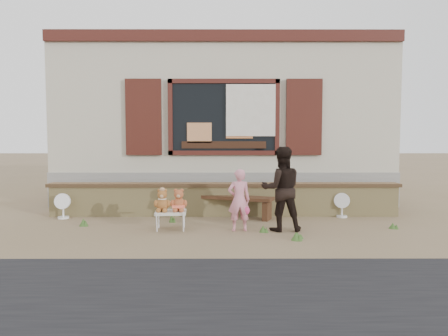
{
  "coord_description": "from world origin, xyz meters",
  "views": [
    {
      "loc": [
        -0.02,
        -7.05,
        1.54
      ],
      "look_at": [
        0.0,
        0.6,
        1.0
      ],
      "focal_mm": 32.0,
      "sensor_mm": 36.0,
      "label": 1
    }
  ],
  "objects_px": {
    "child": "(239,200)",
    "adult": "(281,189)",
    "teddy_bear_left": "(162,200)",
    "bench": "(231,202)",
    "folding_chair": "(171,213)",
    "teddy_bear_right": "(179,200)"
  },
  "relations": [
    {
      "from": "child",
      "to": "teddy_bear_left",
      "type": "bearing_deg",
      "value": -9.35
    },
    {
      "from": "bench",
      "to": "teddy_bear_right",
      "type": "height_order",
      "value": "teddy_bear_right"
    },
    {
      "from": "folding_chair",
      "to": "teddy_bear_left",
      "type": "xyz_separation_m",
      "value": [
        -0.14,
        -0.01,
        0.23
      ]
    },
    {
      "from": "child",
      "to": "adult",
      "type": "height_order",
      "value": "adult"
    },
    {
      "from": "folding_chair",
      "to": "teddy_bear_left",
      "type": "relative_size",
      "value": 1.4
    },
    {
      "from": "bench",
      "to": "teddy_bear_left",
      "type": "height_order",
      "value": "teddy_bear_left"
    },
    {
      "from": "teddy_bear_left",
      "to": "child",
      "type": "height_order",
      "value": "child"
    },
    {
      "from": "adult",
      "to": "bench",
      "type": "bearing_deg",
      "value": -57.06
    },
    {
      "from": "teddy_bear_left",
      "to": "teddy_bear_right",
      "type": "xyz_separation_m",
      "value": [
        0.28,
        0.02,
        0.0
      ]
    },
    {
      "from": "bench",
      "to": "teddy_bear_right",
      "type": "distance_m",
      "value": 1.43
    },
    {
      "from": "teddy_bear_left",
      "to": "adult",
      "type": "relative_size",
      "value": 0.28
    },
    {
      "from": "child",
      "to": "adult",
      "type": "distance_m",
      "value": 0.74
    },
    {
      "from": "bench",
      "to": "child",
      "type": "height_order",
      "value": "child"
    },
    {
      "from": "bench",
      "to": "adult",
      "type": "xyz_separation_m",
      "value": [
        0.83,
        -1.15,
        0.4
      ]
    },
    {
      "from": "bench",
      "to": "teddy_bear_left",
      "type": "bearing_deg",
      "value": -115.29
    },
    {
      "from": "teddy_bear_right",
      "to": "adult",
      "type": "distance_m",
      "value": 1.76
    },
    {
      "from": "folding_chair",
      "to": "adult",
      "type": "distance_m",
      "value": 1.93
    },
    {
      "from": "teddy_bear_left",
      "to": "folding_chair",
      "type": "bearing_deg",
      "value": -0.0
    },
    {
      "from": "bench",
      "to": "child",
      "type": "xyz_separation_m",
      "value": [
        0.11,
        -1.18,
        0.21
      ]
    },
    {
      "from": "folding_chair",
      "to": "child",
      "type": "relative_size",
      "value": 0.53
    },
    {
      "from": "folding_chair",
      "to": "adult",
      "type": "relative_size",
      "value": 0.39
    },
    {
      "from": "teddy_bear_right",
      "to": "child",
      "type": "distance_m",
      "value": 1.03
    }
  ]
}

